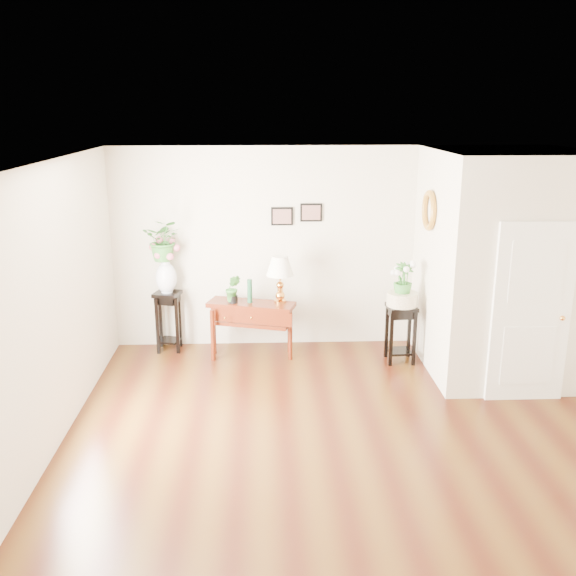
{
  "coord_description": "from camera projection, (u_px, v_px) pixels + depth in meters",
  "views": [
    {
      "loc": [
        -0.93,
        -5.98,
        3.3
      ],
      "look_at": [
        -0.63,
        1.3,
        1.23
      ],
      "focal_mm": 40.0,
      "sensor_mm": 36.0,
      "label": 1
    }
  ],
  "objects": [
    {
      "name": "narcissus",
      "position": [
        403.0,
        280.0,
        8.33
      ],
      "size": [
        0.3,
        0.3,
        0.45
      ],
      "primitive_type": "imported",
      "rotation": [
        0.0,
        0.0,
        0.2
      ],
      "color": "#34792D",
      "rests_on": "ceramic_bowl"
    },
    {
      "name": "wall_back",
      "position": [
        329.0,
        248.0,
        8.95
      ],
      "size": [
        6.0,
        0.02,
        2.8
      ],
      "primitive_type": "cube",
      "color": "beige",
      "rests_on": "ground"
    },
    {
      "name": "potted_plant",
      "position": [
        233.0,
        289.0,
        8.52
      ],
      "size": [
        0.22,
        0.18,
        0.37
      ],
      "primitive_type": "imported",
      "rotation": [
        0.0,
        0.0,
        -0.1
      ],
      "color": "#34792D",
      "rests_on": "console_table"
    },
    {
      "name": "plant_stand_a",
      "position": [
        169.0,
        321.0,
        8.91
      ],
      "size": [
        0.4,
        0.4,
        0.84
      ],
      "primitive_type": "cube",
      "rotation": [
        0.0,
        0.0,
        -0.26
      ],
      "color": "black",
      "rests_on": "floor"
    },
    {
      "name": "wall_left",
      "position": [
        48.0,
        311.0,
        6.18
      ],
      "size": [
        0.02,
        5.5,
        2.8
      ],
      "primitive_type": "cube",
      "color": "beige",
      "rests_on": "ground"
    },
    {
      "name": "console_table",
      "position": [
        252.0,
        330.0,
        8.68
      ],
      "size": [
        1.22,
        0.7,
        0.77
      ],
      "primitive_type": "cube",
      "rotation": [
        0.0,
        0.0,
        -0.29
      ],
      "color": "#421D09",
      "rests_on": "floor"
    },
    {
      "name": "floor",
      "position": [
        353.0,
        435.0,
        6.69
      ],
      "size": [
        6.0,
        5.5,
        0.02
      ],
      "primitive_type": "cube",
      "color": "#4B2C0E",
      "rests_on": "ground"
    },
    {
      "name": "porcelain_vase",
      "position": [
        166.0,
        276.0,
        8.74
      ],
      "size": [
        0.32,
        0.32,
        0.5
      ],
      "primitive_type": null,
      "rotation": [
        0.0,
        0.0,
        0.12
      ],
      "color": "white",
      "rests_on": "plant_stand_a"
    },
    {
      "name": "table_lamp",
      "position": [
        280.0,
        277.0,
        8.5
      ],
      "size": [
        0.4,
        0.4,
        0.64
      ],
      "primitive_type": "cube",
      "rotation": [
        0.0,
        0.0,
        -0.11
      ],
      "color": "#CD8734",
      "rests_on": "console_table"
    },
    {
      "name": "plant_stand_b",
      "position": [
        400.0,
        333.0,
        8.53
      ],
      "size": [
        0.39,
        0.39,
        0.78
      ],
      "primitive_type": "cube",
      "rotation": [
        0.0,
        0.0,
        0.06
      ],
      "color": "black",
      "rests_on": "floor"
    },
    {
      "name": "green_vase",
      "position": [
        250.0,
        290.0,
        8.53
      ],
      "size": [
        0.07,
        0.07,
        0.32
      ],
      "primitive_type": "cylinder",
      "rotation": [
        0.0,
        0.0,
        0.14
      ],
      "color": "#1A492D",
      "rests_on": "console_table"
    },
    {
      "name": "partition",
      "position": [
        502.0,
        263.0,
        8.1
      ],
      "size": [
        1.8,
        1.95,
        2.8
      ],
      "primitive_type": "cube",
      "color": "beige",
      "rests_on": "floor"
    },
    {
      "name": "lily_arrangement",
      "position": [
        164.0,
        243.0,
        8.61
      ],
      "size": [
        0.58,
        0.53,
        0.58
      ],
      "primitive_type": "imported",
      "rotation": [
        0.0,
        0.0,
        -0.16
      ],
      "color": "#34792D",
      "rests_on": "porcelain_vase"
    },
    {
      "name": "art_print_right",
      "position": [
        311.0,
        213.0,
        8.78
      ],
      "size": [
        0.3,
        0.02,
        0.25
      ],
      "primitive_type": "cube",
      "color": "black",
      "rests_on": "wall_back"
    },
    {
      "name": "wall_ornament",
      "position": [
        429.0,
        210.0,
        8.0
      ],
      "size": [
        0.07,
        0.51,
        0.51
      ],
      "primitive_type": "torus",
      "rotation": [
        0.0,
        1.57,
        0.0
      ],
      "color": "#B08E28",
      "rests_on": "partition"
    },
    {
      "name": "wall_front",
      "position": [
        427.0,
        452.0,
        3.66
      ],
      "size": [
        6.0,
        0.02,
        2.8
      ],
      "primitive_type": "cube",
      "color": "beige",
      "rests_on": "ground"
    },
    {
      "name": "door",
      "position": [
        531.0,
        314.0,
        7.23
      ],
      "size": [
        0.9,
        0.05,
        2.1
      ],
      "primitive_type": "cube",
      "color": "white",
      "rests_on": "floor"
    },
    {
      "name": "art_print_left",
      "position": [
        282.0,
        216.0,
        8.78
      ],
      "size": [
        0.3,
        0.02,
        0.25
      ],
      "primitive_type": "cube",
      "color": "black",
      "rests_on": "wall_back"
    },
    {
      "name": "ceiling",
      "position": [
        362.0,
        163.0,
        5.92
      ],
      "size": [
        6.0,
        5.5,
        0.02
      ],
      "primitive_type": "cube",
      "color": "white",
      "rests_on": "ground"
    },
    {
      "name": "ceramic_bowl",
      "position": [
        402.0,
        300.0,
        8.4
      ],
      "size": [
        0.43,
        0.43,
        0.18
      ],
      "primitive_type": "cylinder",
      "rotation": [
        0.0,
        0.0,
        0.06
      ],
      "color": "beige",
      "rests_on": "plant_stand_b"
    }
  ]
}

